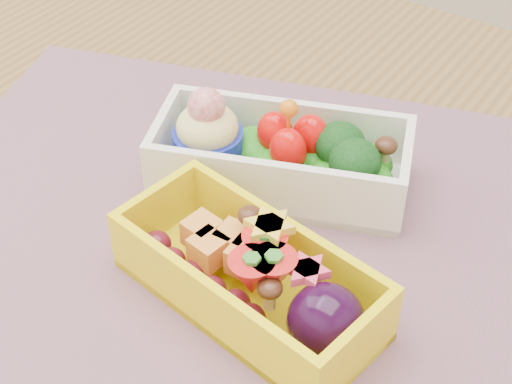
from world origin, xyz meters
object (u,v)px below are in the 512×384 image
Objects in this scene: placemat at (244,231)px; bento_white at (280,157)px; table at (260,332)px; bento_yellow at (253,277)px.

placemat is 0.07m from bento_white.
bento_white is at bearing 111.59° from table.
bento_white is 1.10× the size of bento_yellow.
bento_yellow is at bearing -61.39° from table.
table is at bearing -11.86° from placemat.
table is 2.32× the size of placemat.
table is at bearing 127.48° from bento_yellow.
bento_white is at bearing 96.87° from placemat.
table is 0.14m from bento_yellow.
placemat is 0.08m from bento_yellow.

